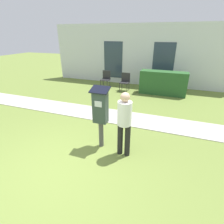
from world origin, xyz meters
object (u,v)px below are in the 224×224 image
at_px(outdoor_chair_middle, 125,80).
at_px(outdoor_chair_left, 106,78).
at_px(person_standing, 124,120).
at_px(parking_meter, 100,110).

bearing_deg(outdoor_chair_middle, outdoor_chair_left, 152.48).
height_order(person_standing, outdoor_chair_left, person_standing).
bearing_deg(outdoor_chair_middle, person_standing, -91.33).
relative_size(person_standing, outdoor_chair_left, 1.76).
distance_m(parking_meter, person_standing, 0.66).
bearing_deg(person_standing, outdoor_chair_left, 77.41).
height_order(outdoor_chair_left, outdoor_chair_middle, same).
bearing_deg(parking_meter, person_standing, -12.12).
bearing_deg(person_standing, parking_meter, 129.17).
distance_m(person_standing, outdoor_chair_middle, 5.25).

